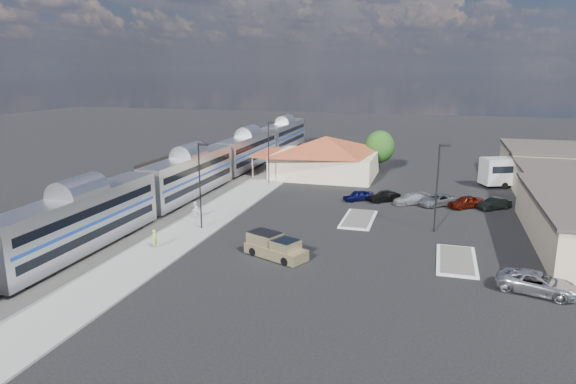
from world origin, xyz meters
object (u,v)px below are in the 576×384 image
(suv, at_px, (538,283))
(station_depot, at_px, (325,156))
(pickup_truck, at_px, (276,247))
(coach_bus, at_px, (526,170))

(suv, bearing_deg, station_depot, 48.81)
(pickup_truck, bearing_deg, station_depot, 29.12)
(suv, xyz_separation_m, coach_bus, (4.48, 38.19, 1.59))
(station_depot, xyz_separation_m, coach_bus, (28.56, 1.10, -0.75))
(pickup_truck, bearing_deg, suv, -70.56)
(station_depot, relative_size, pickup_truck, 2.99)
(station_depot, distance_m, pickup_truck, 35.74)
(pickup_truck, height_order, suv, pickup_truck)
(pickup_truck, xyz_separation_m, coach_bus, (25.22, 36.62, 1.43))
(station_depot, xyz_separation_m, suv, (24.09, -37.08, -2.34))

